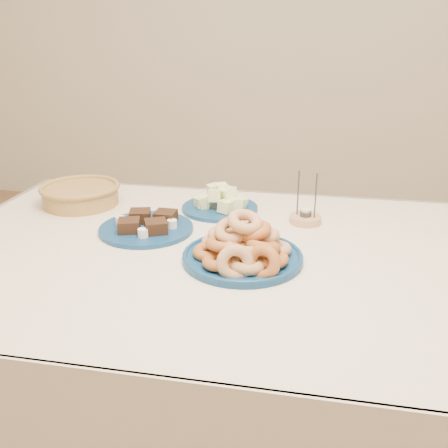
{
  "coord_description": "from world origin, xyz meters",
  "views": [
    {
      "loc": [
        0.23,
        -1.24,
        1.33
      ],
      "look_at": [
        0.0,
        -0.05,
        0.85
      ],
      "focal_mm": 40.0,
      "sensor_mm": 36.0,
      "label": 1
    }
  ],
  "objects_px": {
    "brownie_plate": "(147,226)",
    "wicker_basket": "(81,194)",
    "donut_platter": "(243,249)",
    "dining_table": "(227,285)",
    "candle_holder": "(305,218)",
    "melon_plate": "(222,203)"
  },
  "relations": [
    {
      "from": "brownie_plate",
      "to": "wicker_basket",
      "type": "bearing_deg",
      "value": 147.98
    },
    {
      "from": "brownie_plate",
      "to": "wicker_basket",
      "type": "relative_size",
      "value": 1.15
    },
    {
      "from": "donut_platter",
      "to": "brownie_plate",
      "type": "xyz_separation_m",
      "value": [
        -0.32,
        0.16,
        -0.02
      ]
    },
    {
      "from": "dining_table",
      "to": "wicker_basket",
      "type": "bearing_deg",
      "value": 153.27
    },
    {
      "from": "donut_platter",
      "to": "candle_holder",
      "type": "bearing_deg",
      "value": 64.93
    },
    {
      "from": "candle_holder",
      "to": "donut_platter",
      "type": "bearing_deg",
      "value": -115.07
    },
    {
      "from": "dining_table",
      "to": "melon_plate",
      "type": "xyz_separation_m",
      "value": [
        -0.08,
        0.32,
        0.13
      ]
    },
    {
      "from": "wicker_basket",
      "to": "candle_holder",
      "type": "distance_m",
      "value": 0.78
    },
    {
      "from": "dining_table",
      "to": "candle_holder",
      "type": "distance_m",
      "value": 0.35
    },
    {
      "from": "brownie_plate",
      "to": "candle_holder",
      "type": "relative_size",
      "value": 2.06
    },
    {
      "from": "melon_plate",
      "to": "wicker_basket",
      "type": "relative_size",
      "value": 1.13
    },
    {
      "from": "brownie_plate",
      "to": "candle_holder",
      "type": "xyz_separation_m",
      "value": [
        0.47,
        0.16,
        0.0
      ]
    },
    {
      "from": "donut_platter",
      "to": "melon_plate",
      "type": "distance_m",
      "value": 0.41
    },
    {
      "from": "candle_holder",
      "to": "melon_plate",
      "type": "bearing_deg",
      "value": 167.31
    },
    {
      "from": "dining_table",
      "to": "brownie_plate",
      "type": "xyz_separation_m",
      "value": [
        -0.27,
        0.1,
        0.12
      ]
    },
    {
      "from": "donut_platter",
      "to": "dining_table",
      "type": "bearing_deg",
      "value": 131.65
    },
    {
      "from": "melon_plate",
      "to": "brownie_plate",
      "type": "relative_size",
      "value": 0.98
    },
    {
      "from": "donut_platter",
      "to": "candle_holder",
      "type": "height_order",
      "value": "candle_holder"
    },
    {
      "from": "brownie_plate",
      "to": "candle_holder",
      "type": "height_order",
      "value": "candle_holder"
    },
    {
      "from": "melon_plate",
      "to": "brownie_plate",
      "type": "xyz_separation_m",
      "value": [
        -0.19,
        -0.23,
        -0.01
      ]
    },
    {
      "from": "brownie_plate",
      "to": "candle_holder",
      "type": "distance_m",
      "value": 0.5
    },
    {
      "from": "dining_table",
      "to": "candle_holder",
      "type": "bearing_deg",
      "value": 52.06
    }
  ]
}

